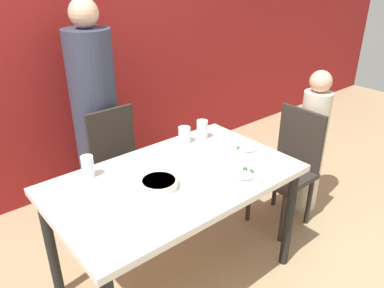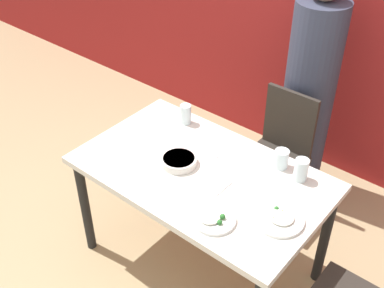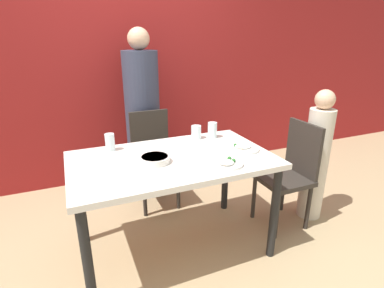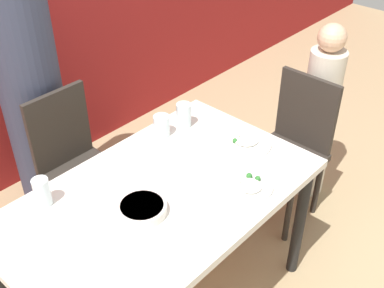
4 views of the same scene
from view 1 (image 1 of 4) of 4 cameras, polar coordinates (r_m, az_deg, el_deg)
ground_plane at (r=2.65m, az=-2.26°, el=-19.52°), size 10.00×10.00×0.00m
wall_back at (r=3.24m, az=-19.92°, el=14.87°), size 10.00×0.06×2.70m
dining_table at (r=2.22m, az=-2.56°, el=-6.92°), size 1.43×0.86×0.78m
chair_adult_spot at (r=2.91m, az=-10.69°, el=-3.20°), size 0.40×0.40×0.92m
chair_child_spot at (r=2.96m, az=14.48°, el=-3.08°), size 0.40×0.40×0.92m
person_adult at (r=3.07m, az=-14.39°, el=3.80°), size 0.36×0.36×1.68m
person_child at (r=3.14m, az=17.63°, el=-0.43°), size 0.22×0.22×1.18m
bowl_curry at (r=2.06m, az=-5.06°, el=-5.99°), size 0.21×0.21×0.05m
plate_rice_adult at (r=2.16m, az=7.94°, el=-4.82°), size 0.22×0.22×0.05m
plate_rice_child at (r=2.45m, az=8.30°, el=-0.96°), size 0.26×0.26×0.05m
glass_water_tall at (r=2.21m, az=-15.60°, el=-3.35°), size 0.07×0.07×0.13m
glass_water_short at (r=2.60m, az=1.55°, el=2.23°), size 0.08×0.08×0.13m
glass_water_center at (r=2.54m, az=-1.17°, el=1.39°), size 0.08×0.08×0.11m
napkin_folded at (r=2.20m, az=0.73°, el=-4.27°), size 0.14×0.14×0.01m
fork_steel at (r=2.26m, az=-7.16°, el=-3.61°), size 0.17×0.10×0.01m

